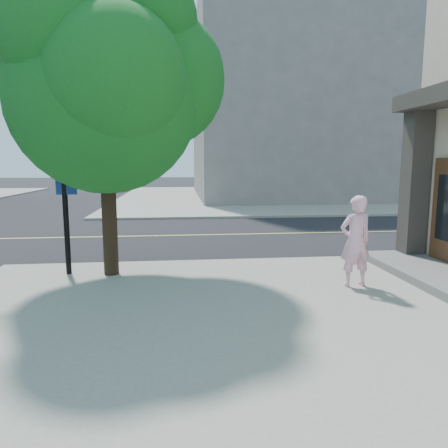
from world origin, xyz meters
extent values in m
plane|color=black|center=(0.00, 0.00, 0.00)|extent=(140.00, 140.00, 0.00)
cube|color=black|center=(0.00, 4.50, 0.01)|extent=(140.00, 9.00, 0.01)
cube|color=gray|center=(13.50, 21.50, 0.06)|extent=(29.00, 25.00, 0.12)
cube|color=slate|center=(9.20, -2.20, 0.21)|extent=(1.60, 4.00, 0.18)
cube|color=#35302B|center=(9.70, -0.50, 2.22)|extent=(0.55, 0.55, 4.20)
cube|color=#422614|center=(9.96, -1.50, 1.52)|extent=(0.10, 1.00, 2.60)
cube|color=slate|center=(14.00, 22.00, 7.12)|extent=(18.00, 16.00, 14.00)
imported|color=#F1ACC3|center=(7.14, -2.72, 1.08)|extent=(0.75, 0.55, 1.92)
cylinder|color=black|center=(1.89, -1.19, 1.82)|extent=(0.34, 0.34, 3.39)
sphere|color=#16661E|center=(1.89, -1.19, 4.08)|extent=(4.15, 4.15, 4.15)
sphere|color=#16661E|center=(3.02, -0.63, 4.64)|extent=(3.20, 3.20, 3.20)
sphere|color=#16661E|center=(0.94, -0.44, 4.83)|extent=(3.02, 3.02, 3.02)
sphere|color=#16661E|center=(2.26, -2.23, 4.36)|extent=(2.83, 2.83, 2.83)
sphere|color=#16661E|center=(1.32, -1.95, 5.21)|extent=(2.64, 2.64, 2.64)
sphere|color=#16661E|center=(2.73, -1.19, 5.77)|extent=(2.45, 2.45, 2.45)
cylinder|color=black|center=(0.88, -1.06, 2.26)|extent=(0.12, 0.12, 4.29)
cube|color=white|center=(0.93, -1.08, 2.77)|extent=(0.56, 0.04, 0.20)
cube|color=navy|center=(0.93, -1.08, 2.26)|extent=(0.46, 0.04, 0.56)
imported|color=black|center=(0.88, -1.06, 3.59)|extent=(0.17, 0.20, 1.02)
camera|label=1|loc=(3.49, -10.82, 2.70)|focal=33.07mm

